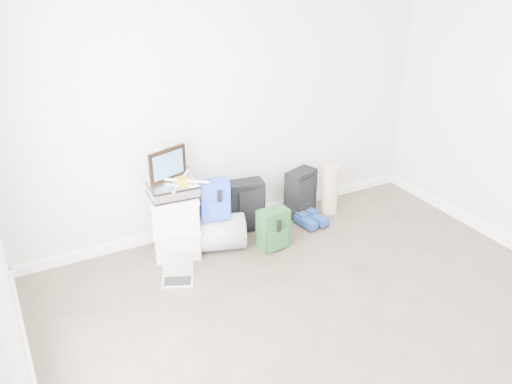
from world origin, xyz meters
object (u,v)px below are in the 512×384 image
briefcase (173,190)px  large_suitcase (247,205)px  boxes_stack (176,225)px  laptop (178,275)px  duffel_bag (215,233)px  carry_on (301,193)px

briefcase → large_suitcase: 0.94m
boxes_stack → briefcase: briefcase is taller
laptop → duffel_bag: bearing=56.6°
briefcase → carry_on: size_ratio=0.82×
briefcase → duffel_bag: bearing=-9.2°
laptop → boxes_stack: bearing=93.9°
boxes_stack → briefcase: (0.00, 0.00, 0.38)m
duffel_bag → carry_on: bearing=29.2°
duffel_bag → large_suitcase: (0.46, 0.21, 0.09)m
large_suitcase → laptop: bearing=-142.0°
boxes_stack → large_suitcase: (0.83, 0.13, -0.05)m
duffel_bag → laptop: bearing=-128.9°
carry_on → duffel_bag: bearing=171.2°
large_suitcase → carry_on: size_ratio=1.03×
boxes_stack → duffel_bag: bearing=1.8°
carry_on → laptop: (-1.65, -0.54, -0.22)m
boxes_stack → large_suitcase: 0.84m
duffel_bag → large_suitcase: 0.52m
briefcase → laptop: size_ratio=1.28×
briefcase → duffel_bag: briefcase is taller
duffel_bag → large_suitcase: bearing=43.7°
briefcase → carry_on: bearing=8.7°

